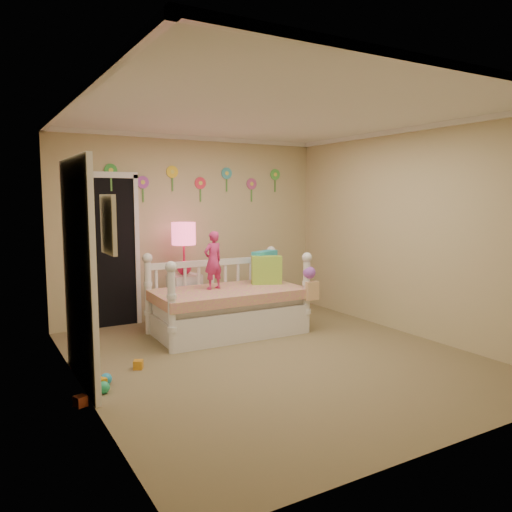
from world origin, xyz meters
TOP-DOWN VIEW (x-y plane):
  - floor at (0.00, 0.00)m, footprint 4.00×4.50m
  - ceiling at (0.00, 0.00)m, footprint 4.00×4.50m
  - back_wall at (0.00, 2.25)m, footprint 4.00×0.01m
  - left_wall at (-2.00, 0.00)m, footprint 0.01×4.50m
  - right_wall at (2.00, 0.00)m, footprint 0.01×4.50m
  - crown_molding at (0.00, 0.00)m, footprint 4.00×4.50m
  - daybed at (0.00, 1.15)m, footprint 1.94×1.08m
  - pillow_turquoise at (0.70, 1.40)m, footprint 0.45×0.31m
  - pillow_lime at (0.62, 1.20)m, footprint 0.43×0.29m
  - child at (-0.16, 1.23)m, footprint 0.30×0.23m
  - nightstand at (-0.30, 1.87)m, footprint 0.45×0.36m
  - table_lamp at (-0.30, 1.87)m, footprint 0.33×0.33m
  - closet_doorway at (-1.25, 2.23)m, footprint 0.90×0.04m
  - flower_decals at (-0.09, 2.24)m, footprint 3.40×0.02m
  - mirror_closet at (-1.96, 0.30)m, footprint 0.07×1.30m
  - wall_picture at (-1.97, -0.90)m, footprint 0.05×0.34m
  - hanging_bag at (0.92, 0.63)m, footprint 0.20×0.16m
  - toy_scatter at (-1.75, 0.16)m, footprint 1.12×1.47m

SIDE VIEW (x-z plane):
  - floor at x=0.00m, z-range -0.01..0.01m
  - toy_scatter at x=-1.75m, z-range 0.00..0.11m
  - nightstand at x=-0.30m, z-range 0.00..0.68m
  - daybed at x=0.00m, z-range 0.00..1.04m
  - hanging_bag at x=0.92m, z-range 0.45..0.81m
  - pillow_lime at x=0.62m, z-range 0.58..0.96m
  - pillow_turquoise at x=0.70m, z-range 0.58..1.00m
  - child at x=-0.16m, z-range 0.58..1.32m
  - closet_doorway at x=-1.25m, z-range 0.00..2.07m
  - mirror_closet at x=-1.96m, z-range 0.00..2.10m
  - table_lamp at x=-0.30m, z-range 0.80..1.52m
  - back_wall at x=0.00m, z-range 0.00..2.60m
  - left_wall at x=-2.00m, z-range 0.00..2.60m
  - right_wall at x=2.00m, z-range 0.00..2.60m
  - wall_picture at x=-1.97m, z-range 1.34..1.76m
  - flower_decals at x=-0.09m, z-range 1.69..2.19m
  - crown_molding at x=0.00m, z-range 2.54..2.60m
  - ceiling at x=0.00m, z-range 2.60..2.60m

